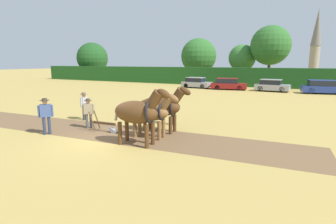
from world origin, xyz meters
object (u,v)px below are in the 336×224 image
at_px(tree_left, 199,56).
at_px(parked_car_far_left, 196,83).
at_px(tree_far_left, 92,58).
at_px(church_spire, 316,41).
at_px(farmer_at_plow, 88,111).
at_px(farmer_onlooker_right, 84,104).
at_px(farmer_onlooker_left, 46,113).
at_px(parked_car_center, 323,87).
at_px(tree_center_left, 242,58).
at_px(tree_center, 270,45).
at_px(farmer_beside_team, 173,108).
at_px(parked_car_left, 228,84).
at_px(draft_horse_trail_left, 162,106).
at_px(draft_horse_lead_right, 151,112).
at_px(draft_horse_lead_left, 138,112).
at_px(plow, 106,126).
at_px(parked_car_center_left, 272,86).

xyz_separation_m(tree_left, parked_car_far_left, (4.21, -12.03, -3.90)).
xyz_separation_m(tree_far_left, church_spire, (42.96, 35.23, 4.50)).
height_order(farmer_at_plow, farmer_onlooker_right, farmer_onlooker_right).
relative_size(church_spire, farmer_onlooker_left, 9.37).
bearing_deg(church_spire, tree_left, -121.11).
relative_size(tree_left, parked_car_center, 1.66).
distance_m(tree_center_left, tree_center, 5.00).
distance_m(farmer_beside_team, parked_car_left, 20.92).
distance_m(draft_horse_trail_left, farmer_onlooker_left, 5.70).
distance_m(tree_center, farmer_at_plow, 35.07).
height_order(farmer_beside_team, farmer_onlooker_left, farmer_onlooker_left).
relative_size(farmer_beside_team, farmer_onlooker_right, 0.98).
bearing_deg(draft_horse_lead_right, farmer_beside_team, 91.18).
relative_size(tree_left, farmer_onlooker_left, 4.33).
distance_m(parked_car_left, parked_car_center, 10.62).
height_order(draft_horse_lead_left, farmer_onlooker_right, draft_horse_lead_left).
xyz_separation_m(farmer_beside_team, farmer_onlooker_left, (-4.65, -4.63, 0.09)).
relative_size(tree_center_left, parked_car_left, 1.38).
bearing_deg(parked_car_far_left, farmer_onlooker_left, -80.43).
relative_size(plow, parked_car_left, 0.34).
xyz_separation_m(church_spire, parked_car_center, (-0.35, -44.88, -8.10)).
xyz_separation_m(tree_center, draft_horse_trail_left, (-1.48, -33.11, -4.75)).
xyz_separation_m(parked_car_far_left, parked_car_center, (15.19, -0.13, 0.05)).
bearing_deg(parked_car_center, farmer_onlooker_left, -128.83).
bearing_deg(draft_horse_lead_right, tree_center_left, 91.29).
xyz_separation_m(tree_center, parked_car_far_left, (-8.23, -10.37, -5.38)).
bearing_deg(parked_car_center, tree_far_left, 155.75).
height_order(tree_center, farmer_onlooker_left, tree_center).
height_order(church_spire, draft_horse_lead_right, church_spire).
distance_m(tree_left, draft_horse_trail_left, 36.60).
bearing_deg(plow, tree_center_left, 87.16).
bearing_deg(draft_horse_lead_left, parked_car_far_left, 101.71).
distance_m(tree_left, draft_horse_lead_left, 38.91).
distance_m(draft_horse_lead_left, parked_car_center, 26.34).
relative_size(farmer_onlooker_left, parked_car_center_left, 0.44).
relative_size(tree_left, tree_center_left, 1.21).
bearing_deg(parked_car_left, draft_horse_lead_left, -92.85).
bearing_deg(parked_car_center, parked_car_left, 169.56).
height_order(tree_left, church_spire, church_spire).
bearing_deg(draft_horse_lead_left, parked_car_center, 68.01).
relative_size(tree_left, plow, 4.88).
xyz_separation_m(farmer_onlooker_left, farmer_onlooker_right, (-0.74, 3.32, -0.07)).
height_order(tree_center_left, plow, tree_center_left).
height_order(tree_center_left, tree_center, tree_center).
height_order(tree_center, parked_car_far_left, tree_center).
relative_size(draft_horse_lead_right, farmer_onlooker_right, 1.54).
bearing_deg(draft_horse_lead_right, tree_far_left, 132.03).
relative_size(draft_horse_lead_left, farmer_onlooker_right, 1.61).
xyz_separation_m(draft_horse_lead_left, farmer_onlooker_right, (-5.71, 2.67, -0.44)).
xyz_separation_m(farmer_at_plow, farmer_beside_team, (3.67, 2.77, 0.04)).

